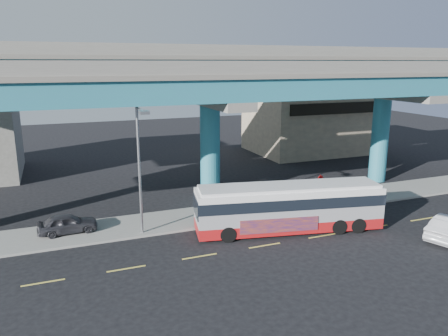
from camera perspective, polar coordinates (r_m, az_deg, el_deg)
name	(u,v)px	position (r m, az deg, el deg)	size (l,w,h in m)	color
ground	(262,244)	(26.20, 5.03, -9.82)	(120.00, 120.00, 0.00)	black
sidewalk	(227,213)	(30.83, 0.45, -5.94)	(70.00, 4.00, 0.15)	gray
lane_markings	(265,245)	(25.95, 5.33, -10.05)	(58.00, 0.12, 0.01)	#D8C64C
viaduct	(209,80)	(32.45, -1.96, 11.39)	(52.00, 12.40, 11.70)	teal
building_beige	(312,122)	(53.44, 11.44, 5.93)	(14.00, 10.23, 7.00)	tan
transit_bus	(289,206)	(27.74, 8.50, -4.91)	(12.00, 4.79, 3.01)	#A11315
parked_car	(67,223)	(28.73, -19.77, -6.84)	(3.60, 1.59, 1.20)	#313137
street_lamp	(140,153)	(25.80, -10.86, 1.94)	(0.50, 2.57, 7.92)	gray
stop_sign	(320,184)	(32.21, 12.43, -2.08)	(0.67, 0.32, 2.39)	gray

